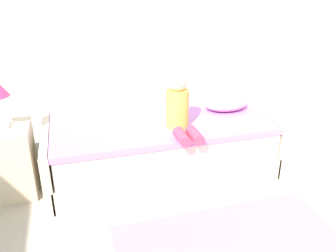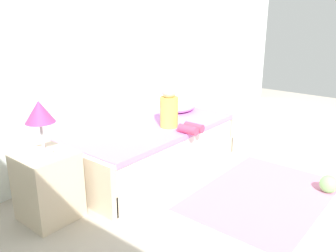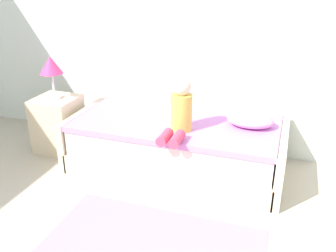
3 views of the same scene
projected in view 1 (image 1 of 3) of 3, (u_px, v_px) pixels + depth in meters
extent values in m
cube|color=silver|center=(190.00, 6.00, 3.55)|extent=(7.20, 0.10, 2.90)
cube|color=beige|center=(161.00, 159.00, 3.43)|extent=(2.00, 1.00, 0.20)
cube|color=white|center=(161.00, 138.00, 3.34)|extent=(1.94, 0.94, 0.25)
cube|color=#C67FD1|center=(161.00, 123.00, 3.29)|extent=(1.98, 0.98, 0.05)
cube|color=beige|center=(49.00, 159.00, 3.11)|extent=(0.07, 1.00, 0.50)
cube|color=beige|center=(257.00, 133.00, 3.63)|extent=(0.07, 1.00, 0.50)
cube|color=beige|center=(7.00, 161.00, 2.98)|extent=(0.44, 0.44, 0.60)
cylinder|color=silver|center=(0.00, 127.00, 2.86)|extent=(0.15, 0.15, 0.03)
cylinder|color=gold|center=(177.00, 109.00, 3.08)|extent=(0.20, 0.20, 0.34)
sphere|color=beige|center=(178.00, 81.00, 2.98)|extent=(0.17, 0.17, 0.17)
cylinder|color=#D83F60|center=(182.00, 137.00, 2.85)|extent=(0.09, 0.22, 0.09)
cylinder|color=#D83F60|center=(195.00, 135.00, 2.87)|extent=(0.09, 0.22, 0.09)
ellipsoid|color=#EA8CC6|center=(226.00, 104.00, 3.52)|extent=(0.44, 0.30, 0.13)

